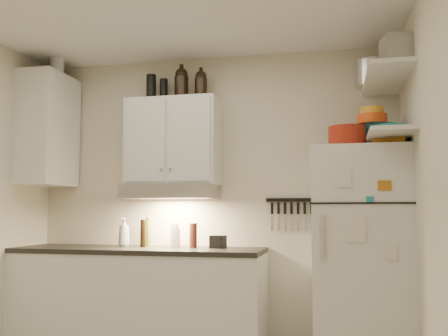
# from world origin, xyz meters

# --- Properties ---
(back_wall) EXTENTS (3.20, 0.02, 2.60)m
(back_wall) POSITION_xyz_m (0.00, 1.51, 1.30)
(back_wall) COLOR beige
(back_wall) RESTS_ON ground
(right_wall) EXTENTS (0.02, 3.00, 2.60)m
(right_wall) POSITION_xyz_m (1.61, 0.00, 1.30)
(right_wall) COLOR beige
(right_wall) RESTS_ON ground
(base_cabinet) EXTENTS (2.10, 0.60, 0.88)m
(base_cabinet) POSITION_xyz_m (-0.55, 1.20, 0.44)
(base_cabinet) COLOR white
(base_cabinet) RESTS_ON floor
(countertop) EXTENTS (2.10, 0.62, 0.04)m
(countertop) POSITION_xyz_m (-0.55, 1.20, 0.90)
(countertop) COLOR black
(countertop) RESTS_ON base_cabinet
(upper_cabinet) EXTENTS (0.80, 0.33, 0.75)m
(upper_cabinet) POSITION_xyz_m (-0.30, 1.33, 1.83)
(upper_cabinet) COLOR white
(upper_cabinet) RESTS_ON back_wall
(side_cabinet) EXTENTS (0.33, 0.55, 1.00)m
(side_cabinet) POSITION_xyz_m (-1.44, 1.20, 1.95)
(side_cabinet) COLOR white
(side_cabinet) RESTS_ON left_wall
(range_hood) EXTENTS (0.76, 0.46, 0.12)m
(range_hood) POSITION_xyz_m (-0.30, 1.27, 1.39)
(range_hood) COLOR silver
(range_hood) RESTS_ON back_wall
(fridge) EXTENTS (0.70, 0.68, 1.70)m
(fridge) POSITION_xyz_m (1.25, 1.16, 0.85)
(fridge) COLOR white
(fridge) RESTS_ON floor
(shelf_hi) EXTENTS (0.30, 0.95, 0.03)m
(shelf_hi) POSITION_xyz_m (1.45, 1.02, 2.20)
(shelf_hi) COLOR white
(shelf_hi) RESTS_ON right_wall
(shelf_lo) EXTENTS (0.30, 0.95, 0.03)m
(shelf_lo) POSITION_xyz_m (1.45, 1.02, 1.76)
(shelf_lo) COLOR white
(shelf_lo) RESTS_ON right_wall
(knife_strip) EXTENTS (0.42, 0.02, 0.03)m
(knife_strip) POSITION_xyz_m (0.70, 1.49, 1.32)
(knife_strip) COLOR black
(knife_strip) RESTS_ON back_wall
(dutch_oven) EXTENTS (0.29, 0.29, 0.17)m
(dutch_oven) POSITION_xyz_m (1.16, 1.11, 1.78)
(dutch_oven) COLOR #A22412
(dutch_oven) RESTS_ON fridge
(book_stack) EXTENTS (0.29, 0.33, 0.09)m
(book_stack) POSITION_xyz_m (1.48, 1.04, 1.75)
(book_stack) COLOR #AF6815
(book_stack) RESTS_ON fridge
(spice_jar) EXTENTS (0.06, 0.06, 0.10)m
(spice_jar) POSITION_xyz_m (1.32, 1.13, 1.75)
(spice_jar) COLOR silver
(spice_jar) RESTS_ON fridge
(stock_pot) EXTENTS (0.37, 0.37, 0.20)m
(stock_pot) POSITION_xyz_m (1.38, 1.32, 2.32)
(stock_pot) COLOR silver
(stock_pot) RESTS_ON shelf_hi
(tin_a) EXTENTS (0.19, 0.17, 0.17)m
(tin_a) POSITION_xyz_m (1.53, 0.93, 2.30)
(tin_a) COLOR #AAAAAD
(tin_a) RESTS_ON shelf_hi
(tin_b) EXTENTS (0.24, 0.24, 0.20)m
(tin_b) POSITION_xyz_m (1.51, 0.75, 2.32)
(tin_b) COLOR #AAAAAD
(tin_b) RESTS_ON shelf_hi
(bowl_teal) EXTENTS (0.29, 0.29, 0.11)m
(bowl_teal) POSITION_xyz_m (1.40, 1.23, 1.83)
(bowl_teal) COLOR teal
(bowl_teal) RESTS_ON shelf_lo
(bowl_orange) EXTENTS (0.23, 0.23, 0.07)m
(bowl_orange) POSITION_xyz_m (1.35, 1.16, 1.92)
(bowl_orange) COLOR #F75217
(bowl_orange) RESTS_ON bowl_teal
(bowl_yellow) EXTENTS (0.18, 0.18, 0.06)m
(bowl_yellow) POSITION_xyz_m (1.35, 1.16, 1.99)
(bowl_yellow) COLOR #F5AA2B
(bowl_yellow) RESTS_ON bowl_orange
(plates) EXTENTS (0.29, 0.29, 0.06)m
(plates) POSITION_xyz_m (1.47, 0.95, 1.80)
(plates) COLOR teal
(plates) RESTS_ON shelf_lo
(growler_a) EXTENTS (0.16, 0.16, 0.29)m
(growler_a) POSITION_xyz_m (-0.23, 1.35, 2.34)
(growler_a) COLOR black
(growler_a) RESTS_ON upper_cabinet
(growler_b) EXTENTS (0.15, 0.15, 0.26)m
(growler_b) POSITION_xyz_m (-0.06, 1.37, 2.33)
(growler_b) COLOR black
(growler_b) RESTS_ON upper_cabinet
(thermos_a) EXTENTS (0.07, 0.07, 0.21)m
(thermos_a) POSITION_xyz_m (-0.42, 1.40, 2.30)
(thermos_a) COLOR black
(thermos_a) RESTS_ON upper_cabinet
(thermos_b) EXTENTS (0.11, 0.11, 0.25)m
(thermos_b) POSITION_xyz_m (-0.53, 1.38, 2.32)
(thermos_b) COLOR black
(thermos_b) RESTS_ON upper_cabinet
(side_jar) EXTENTS (0.14, 0.14, 0.16)m
(side_jar) POSITION_xyz_m (-1.36, 1.20, 2.53)
(side_jar) COLOR silver
(side_jar) RESTS_ON side_cabinet
(soap_bottle) EXTENTS (0.12, 0.13, 0.28)m
(soap_bottle) POSITION_xyz_m (-0.72, 1.28, 1.06)
(soap_bottle) COLOR white
(soap_bottle) RESTS_ON countertop
(pepper_mill) EXTENTS (0.08, 0.08, 0.21)m
(pepper_mill) POSITION_xyz_m (-0.09, 1.26, 1.02)
(pepper_mill) COLOR #5B231B
(pepper_mill) RESTS_ON countertop
(oil_bottle) EXTENTS (0.06, 0.06, 0.25)m
(oil_bottle) POSITION_xyz_m (-0.53, 1.36, 1.05)
(oil_bottle) COLOR #64691A
(oil_bottle) RESTS_ON countertop
(vinegar_bottle) EXTENTS (0.05, 0.05, 0.23)m
(vinegar_bottle) POSITION_xyz_m (-0.53, 1.24, 1.04)
(vinegar_bottle) COLOR black
(vinegar_bottle) RESTS_ON countertop
(clear_bottle) EXTENTS (0.07, 0.07, 0.19)m
(clear_bottle) POSITION_xyz_m (-0.26, 1.28, 1.02)
(clear_bottle) COLOR silver
(clear_bottle) RESTS_ON countertop
(red_jar) EXTENTS (0.10, 0.10, 0.16)m
(red_jar) POSITION_xyz_m (-0.28, 1.34, 1.00)
(red_jar) COLOR #A22412
(red_jar) RESTS_ON countertop
(caddy) EXTENTS (0.14, 0.11, 0.10)m
(caddy) POSITION_xyz_m (0.11, 1.28, 0.97)
(caddy) COLOR black
(caddy) RESTS_ON countertop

